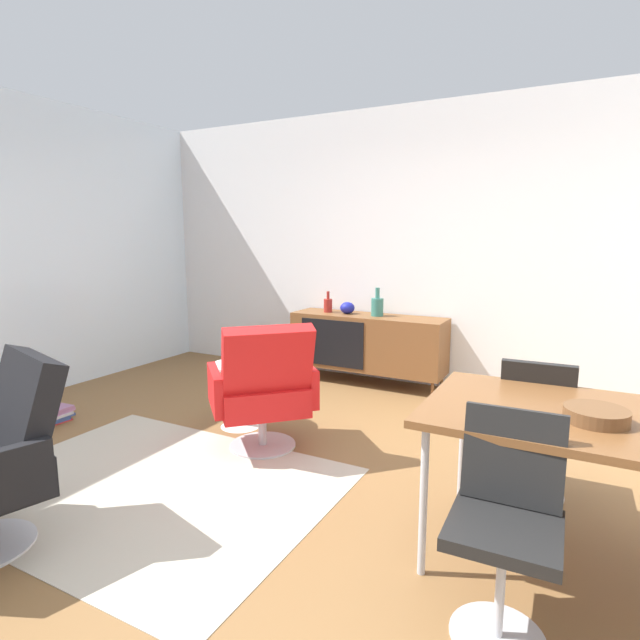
{
  "coord_description": "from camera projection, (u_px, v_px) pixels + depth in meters",
  "views": [
    {
      "loc": [
        1.49,
        -2.45,
        1.52
      ],
      "look_at": [
        -0.18,
        0.68,
        0.93
      ],
      "focal_mm": 28.42,
      "sensor_mm": 36.0,
      "label": 1
    }
  ],
  "objects": [
    {
      "name": "dining_table",
      "position": [
        613.0,
        427.0,
        2.21
      ],
      "size": [
        1.6,
        0.9,
        0.74
      ],
      "color": "brown",
      "rests_on": "ground_plane"
    },
    {
      "name": "vase_cobalt",
      "position": [
        328.0,
        305.0,
        5.38
      ],
      "size": [
        0.09,
        0.09,
        0.22
      ],
      "color": "maroon",
      "rests_on": "sideboard"
    },
    {
      "name": "dining_chair_back_left",
      "position": [
        536.0,
        422.0,
        2.89
      ],
      "size": [
        0.41,
        0.44,
        0.86
      ],
      "color": "black",
      "rests_on": "ground_plane"
    },
    {
      "name": "side_table_round",
      "position": [
        240.0,
        388.0,
        4.05
      ],
      "size": [
        0.44,
        0.44,
        0.52
      ],
      "color": "white",
      "rests_on": "ground_plane"
    },
    {
      "name": "magazine_stack",
      "position": [
        45.0,
        416.0,
        4.14
      ],
      "size": [
        0.3,
        0.39,
        0.12
      ],
      "color": "red",
      "rests_on": "ground_plane"
    },
    {
      "name": "dining_chair_front_left",
      "position": [
        506.0,
        517.0,
        1.92
      ],
      "size": [
        0.41,
        0.43,
        0.86
      ],
      "color": "black",
      "rests_on": "ground_plane"
    },
    {
      "name": "vase_sculptural_dark",
      "position": [
        377.0,
        306.0,
        5.12
      ],
      "size": [
        0.12,
        0.12,
        0.29
      ],
      "color": "#337266",
      "rests_on": "sideboard"
    },
    {
      "name": "area_rug",
      "position": [
        150.0,
        486.0,
        3.1
      ],
      "size": [
        2.2,
        1.7,
        0.01
      ],
      "primitive_type": "cube",
      "color": "#B7AD99",
      "rests_on": "ground_plane"
    },
    {
      "name": "wall_back",
      "position": [
        425.0,
        248.0,
        5.11
      ],
      "size": [
        6.8,
        0.12,
        2.8
      ],
      "primitive_type": "cube",
      "color": "white",
      "rests_on": "ground_plane"
    },
    {
      "name": "lounge_chair_red",
      "position": [
        263.0,
        387.0,
        3.57
      ],
      "size": [
        0.91,
        0.91,
        0.95
      ],
      "color": "red",
      "rests_on": "ground_plane"
    },
    {
      "name": "wooden_bowl_on_table",
      "position": [
        596.0,
        415.0,
        2.15
      ],
      "size": [
        0.26,
        0.26,
        0.06
      ],
      "primitive_type": "cylinder",
      "color": "brown",
      "rests_on": "dining_table"
    },
    {
      "name": "ground_plane",
      "position": [
        293.0,
        490.0,
        3.07
      ],
      "size": [
        8.32,
        8.32,
        0.0
      ],
      "primitive_type": "plane",
      "color": "brown"
    },
    {
      "name": "sideboard",
      "position": [
        367.0,
        342.0,
        5.23
      ],
      "size": [
        1.6,
        0.45,
        0.72
      ],
      "color": "brown",
      "rests_on": "ground_plane"
    },
    {
      "name": "vase_ceramic_small",
      "position": [
        347.0,
        308.0,
        5.28
      ],
      "size": [
        0.15,
        0.15,
        0.12
      ],
      "color": "navy",
      "rests_on": "sideboard"
    },
    {
      "name": "fruit_bowl",
      "position": [
        239.0,
        359.0,
        4.01
      ],
      "size": [
        0.2,
        0.2,
        0.11
      ],
      "color": "#262628",
      "rests_on": "side_table_round"
    }
  ]
}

